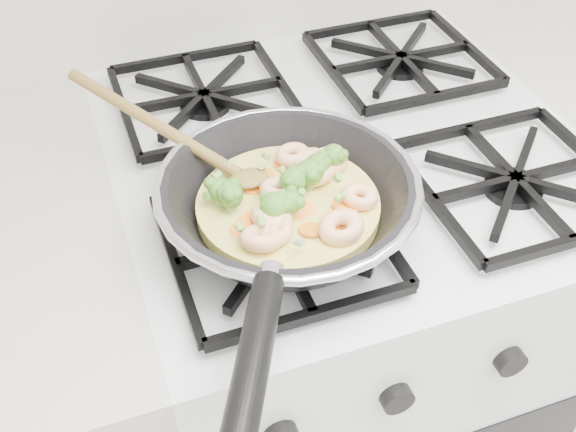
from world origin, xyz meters
name	(u,v)px	position (x,y,z in m)	size (l,w,h in m)	color
stove	(333,352)	(0.00, 1.70, 0.46)	(0.60, 0.60, 0.92)	silver
skillet	(287,200)	(-0.13, 1.57, 0.96)	(0.33, 0.52, 0.09)	black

